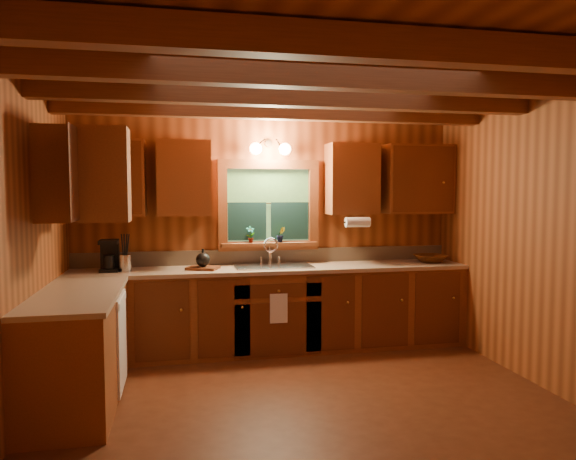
# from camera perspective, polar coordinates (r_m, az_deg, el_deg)

# --- Properties ---
(room) EXTENTS (4.20, 4.20, 4.20)m
(room) POSITION_cam_1_polar(r_m,az_deg,el_deg) (4.11, 2.25, -1.49)
(room) COLOR #512613
(room) RESTS_ON ground
(ceiling_beams) EXTENTS (4.20, 2.54, 0.18)m
(ceiling_beams) POSITION_cam_1_polar(r_m,az_deg,el_deg) (4.16, 2.30, 15.04)
(ceiling_beams) COLOR brown
(ceiling_beams) RESTS_ON room
(base_cabinets) EXTENTS (4.20, 2.22, 0.86)m
(base_cabinets) POSITION_cam_1_polar(r_m,az_deg,el_deg) (5.43, -6.23, -9.44)
(base_cabinets) COLOR brown
(base_cabinets) RESTS_ON ground
(countertop) EXTENTS (4.20, 2.24, 0.04)m
(countertop) POSITION_cam_1_polar(r_m,az_deg,el_deg) (5.35, -6.13, -4.73)
(countertop) COLOR tan
(countertop) RESTS_ON base_cabinets
(backsplash) EXTENTS (4.20, 0.02, 0.16)m
(backsplash) POSITION_cam_1_polar(r_m,az_deg,el_deg) (5.98, -2.10, -2.80)
(backsplash) COLOR tan
(backsplash) RESTS_ON room
(dishwasher_panel) EXTENTS (0.02, 0.60, 0.80)m
(dishwasher_panel) POSITION_cam_1_polar(r_m,az_deg,el_deg) (4.84, -17.33, -11.28)
(dishwasher_panel) COLOR white
(dishwasher_panel) RESTS_ON base_cabinets
(upper_cabinets) EXTENTS (4.19, 1.77, 0.78)m
(upper_cabinets) POSITION_cam_1_polar(r_m,az_deg,el_deg) (5.41, -7.24, 5.56)
(upper_cabinets) COLOR brown
(upper_cabinets) RESTS_ON room
(window) EXTENTS (1.12, 0.08, 1.00)m
(window) POSITION_cam_1_polar(r_m,az_deg,el_deg) (5.92, -2.09, 2.46)
(window) COLOR brown
(window) RESTS_ON room
(window_sill) EXTENTS (1.06, 0.14, 0.04)m
(window_sill) POSITION_cam_1_polar(r_m,az_deg,el_deg) (5.90, -2.00, -1.53)
(window_sill) COLOR brown
(window_sill) RESTS_ON room
(wall_sconce) EXTENTS (0.45, 0.21, 0.17)m
(wall_sconce) POSITION_cam_1_polar(r_m,az_deg,el_deg) (5.82, -1.90, 8.69)
(wall_sconce) COLOR black
(wall_sconce) RESTS_ON room
(paper_towel_roll) EXTENTS (0.27, 0.11, 0.11)m
(paper_towel_roll) POSITION_cam_1_polar(r_m,az_deg,el_deg) (5.83, 7.43, 0.84)
(paper_towel_roll) COLOR white
(paper_towel_roll) RESTS_ON upper_cabinets
(dish_towel) EXTENTS (0.18, 0.01, 0.30)m
(dish_towel) POSITION_cam_1_polar(r_m,az_deg,el_deg) (5.46, -1.00, -8.38)
(dish_towel) COLOR white
(dish_towel) RESTS_ON base_cabinets
(sink) EXTENTS (0.82, 0.48, 0.43)m
(sink) POSITION_cam_1_polar(r_m,az_deg,el_deg) (5.72, -1.63, -4.37)
(sink) COLOR silver
(sink) RESTS_ON countertop
(coffee_maker) EXTENTS (0.18, 0.23, 0.32)m
(coffee_maker) POSITION_cam_1_polar(r_m,az_deg,el_deg) (5.68, -18.53, -2.60)
(coffee_maker) COLOR black
(coffee_maker) RESTS_ON countertop
(utensil_crock) EXTENTS (0.13, 0.13, 0.38)m
(utensil_crock) POSITION_cam_1_polar(r_m,az_deg,el_deg) (5.63, -17.03, -3.28)
(utensil_crock) COLOR silver
(utensil_crock) RESTS_ON countertop
(cutting_board) EXTENTS (0.37, 0.33, 0.03)m
(cutting_board) POSITION_cam_1_polar(r_m,az_deg,el_deg) (5.58, -9.07, -4.03)
(cutting_board) COLOR #562712
(cutting_board) RESTS_ON countertop
(teakettle) EXTENTS (0.15, 0.15, 0.19)m
(teakettle) POSITION_cam_1_polar(r_m,az_deg,el_deg) (5.57, -9.08, -3.14)
(teakettle) COLOR black
(teakettle) RESTS_ON cutting_board
(wicker_basket) EXTENTS (0.36, 0.36, 0.09)m
(wicker_basket) POSITION_cam_1_polar(r_m,az_deg,el_deg) (6.27, 14.96, -2.96)
(wicker_basket) COLOR #48230C
(wicker_basket) RESTS_ON countertop
(potted_plant_left) EXTENTS (0.11, 0.08, 0.19)m
(potted_plant_left) POSITION_cam_1_polar(r_m,az_deg,el_deg) (5.86, -4.03, -0.47)
(potted_plant_left) COLOR #562712
(potted_plant_left) RESTS_ON window_sill
(potted_plant_right) EXTENTS (0.10, 0.09, 0.17)m
(potted_plant_right) POSITION_cam_1_polar(r_m,az_deg,el_deg) (5.89, -0.77, -0.49)
(potted_plant_right) COLOR #562712
(potted_plant_right) RESTS_ON window_sill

